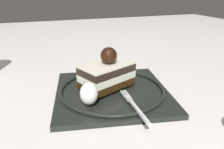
# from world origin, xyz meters

# --- Properties ---
(ground_plane) EXTENTS (2.40, 2.40, 0.00)m
(ground_plane) POSITION_xyz_m (0.00, 0.00, 0.00)
(ground_plane) COLOR silver
(dessert_plate) EXTENTS (0.28, 0.28, 0.02)m
(dessert_plate) POSITION_xyz_m (-0.03, -0.01, 0.01)
(dessert_plate) COLOR black
(dessert_plate) RESTS_ON ground_plane
(cake_slice) EXTENTS (0.13, 0.11, 0.09)m
(cake_slice) POSITION_xyz_m (-0.02, -0.02, 0.05)
(cake_slice) COLOR #321F0B
(cake_slice) RESTS_ON dessert_plate
(whipped_cream_dollop) EXTENTS (0.03, 0.03, 0.04)m
(whipped_cream_dollop) POSITION_xyz_m (0.04, 0.04, 0.04)
(whipped_cream_dollop) COLOR white
(whipped_cream_dollop) RESTS_ON dessert_plate
(fork) EXTENTS (0.01, 0.12, 0.00)m
(fork) POSITION_xyz_m (-0.04, 0.08, 0.02)
(fork) COLOR silver
(fork) RESTS_ON dessert_plate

